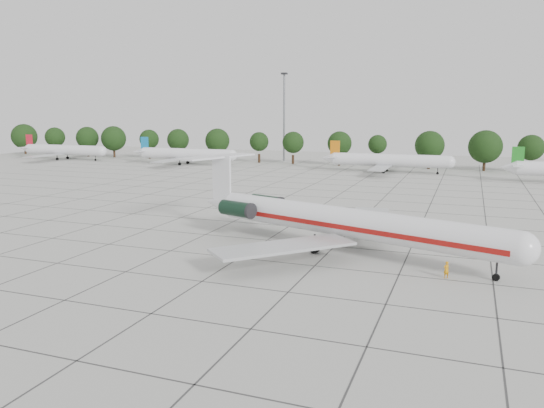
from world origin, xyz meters
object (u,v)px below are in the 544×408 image
(ground_crew, at_px, (446,270))
(bg_airliner_a, at_px, (64,150))
(bg_airliner_b, at_px, (186,154))
(floodlight_mast, at_px, (284,112))
(main_airliner, at_px, (332,220))
(bg_airliner_c, at_px, (389,160))

(ground_crew, bearing_deg, bg_airliner_a, -72.97)
(bg_airliner_b, height_order, floodlight_mast, floodlight_mast)
(ground_crew, xyz_separation_m, floodlight_mast, (-50.06, 99.51, 13.50))
(ground_crew, relative_size, floodlight_mast, 0.06)
(main_airliner, xyz_separation_m, ground_crew, (12.05, -6.12, -2.50))
(bg_airliner_c, height_order, floodlight_mast, floodlight_mast)
(ground_crew, bearing_deg, floodlight_mast, -101.09)
(bg_airliner_b, relative_size, bg_airliner_c, 1.00)
(bg_airliner_b, bearing_deg, main_airliner, -51.05)
(ground_crew, relative_size, bg_airliner_c, 0.06)
(main_airliner, relative_size, bg_airliner_b, 1.37)
(bg_airliner_a, bearing_deg, bg_airliner_b, -0.23)
(bg_airliner_b, xyz_separation_m, floodlight_mast, (21.76, 19.45, 11.37))
(bg_airliner_a, height_order, bg_airliner_b, same)
(bg_airliner_c, bearing_deg, bg_airliner_a, -179.69)
(ground_crew, height_order, bg_airliner_c, bg_airliner_c)
(main_airliner, xyz_separation_m, bg_airliner_a, (-101.82, 74.11, -0.38))
(floodlight_mast, bearing_deg, bg_airliner_c, -29.45)
(bg_airliner_c, relative_size, floodlight_mast, 1.11)
(bg_airliner_a, height_order, floodlight_mast, floodlight_mast)
(bg_airliner_c, bearing_deg, main_airliner, -86.31)
(bg_airliner_b, bearing_deg, floodlight_mast, 41.79)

